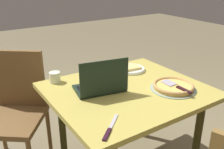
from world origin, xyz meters
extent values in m
cube|color=#B3A448|center=(0.00, 0.00, 0.71)|extent=(1.05, 0.92, 0.03)
cylinder|color=#333012|center=(0.36, -0.36, 0.35)|extent=(0.05, 0.05, 0.69)
cylinder|color=#333012|center=(-0.36, 0.36, 0.35)|extent=(0.05, 0.05, 0.69)
cylinder|color=#333012|center=(0.36, 0.36, 0.35)|extent=(0.05, 0.05, 0.69)
cube|color=black|center=(-0.17, 0.10, 0.74)|extent=(0.36, 0.27, 0.02)
cube|color=black|center=(-0.17, 0.10, 0.75)|extent=(0.31, 0.18, 0.00)
cube|color=black|center=(-0.19, -0.01, 0.86)|extent=(0.33, 0.07, 0.23)
cube|color=#8DB9EF|center=(-0.19, -0.01, 0.86)|extent=(0.29, 0.06, 0.20)
cylinder|color=white|center=(0.23, 0.26, 0.73)|extent=(0.23, 0.23, 0.01)
torus|color=white|center=(0.23, 0.26, 0.74)|extent=(0.23, 0.23, 0.01)
cube|color=#E4C870|center=(0.23, 0.26, 0.75)|extent=(0.16, 0.12, 0.02)
cube|color=#C38B44|center=(0.16, 0.27, 0.75)|extent=(0.03, 0.10, 0.03)
cylinder|color=#91A89A|center=(0.26, -0.18, 0.73)|extent=(0.32, 0.32, 0.01)
cylinder|color=#EFB85A|center=(0.26, -0.18, 0.74)|extent=(0.27, 0.27, 0.02)
torus|color=tan|center=(0.26, -0.18, 0.75)|extent=(0.28, 0.28, 0.02)
cube|color=#ACA9B9|center=(0.26, -0.14, 0.76)|extent=(0.07, 0.10, 0.00)
cube|color=black|center=(0.26, -0.28, 0.76)|extent=(0.03, 0.12, 0.01)
cube|color=#B9B6C0|center=(-0.33, -0.31, 0.73)|extent=(0.15, 0.14, 0.00)
cube|color=black|center=(-0.41, -0.38, 0.73)|extent=(0.09, 0.08, 0.01)
cylinder|color=silver|center=(-0.38, 0.38, 0.77)|extent=(0.08, 0.08, 0.08)
cylinder|color=#4A1C0F|center=(-0.38, 0.38, 0.79)|extent=(0.07, 0.07, 0.00)
cube|color=brown|center=(-0.71, 0.51, 0.45)|extent=(0.64, 0.64, 0.04)
cube|color=brown|center=(-0.58, 0.67, 0.70)|extent=(0.37, 0.29, 0.46)
cylinder|color=brown|center=(-0.75, 0.80, 0.21)|extent=(0.03, 0.03, 0.43)
cylinder|color=brown|center=(-0.42, 0.55, 0.21)|extent=(0.03, 0.03, 0.43)
camera|label=1|loc=(-0.96, -1.27, 1.48)|focal=40.41mm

